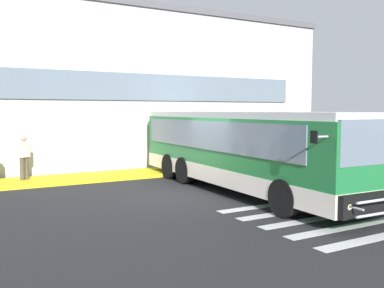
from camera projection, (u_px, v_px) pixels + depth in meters
The scene contains 6 objects.
ground_plane at pixel (184, 196), 13.63m from camera, with size 80.00×90.00×0.02m, color #232326.
bay_paint_stripes at pixel (329, 217), 10.95m from camera, with size 4.40×3.96×0.01m.
terminal_building at pixel (72, 91), 23.12m from camera, with size 24.76×13.80×7.64m.
boarding_curb at pixel (130, 174), 17.80m from camera, with size 26.96×2.00×0.15m, color yellow.
bus_main_foreground at pixel (244, 152), 14.48m from camera, with size 3.31×11.31×2.70m.
passenger_at_curb_edge at pixel (24, 155), 15.86m from camera, with size 0.51×0.39×1.68m.
Camera 1 is at (-6.36, -11.87, 2.74)m, focal length 39.68 mm.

